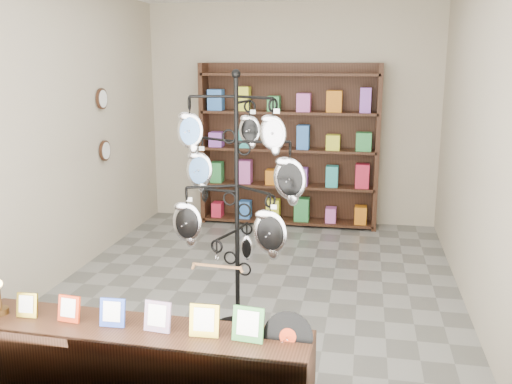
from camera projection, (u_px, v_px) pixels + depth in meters
The scene contains 6 objects.
ground at pixel (257, 285), 5.80m from camera, with size 5.00×5.00×0.00m, color slate.
room_envelope at pixel (258, 101), 5.39m from camera, with size 5.00×5.00×5.00m.
display_tree at pixel (237, 186), 4.54m from camera, with size 1.11×1.03×2.16m.
front_shelf at pixel (138, 367), 3.70m from camera, with size 2.28×0.54×0.80m.
back_shelving at pixel (289, 151), 7.77m from camera, with size 2.42×0.36×2.20m.
wall_clocks at pixel (103, 125), 6.59m from camera, with size 0.03×0.24×0.84m.
Camera 1 is at (1.01, -5.35, 2.22)m, focal length 40.00 mm.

